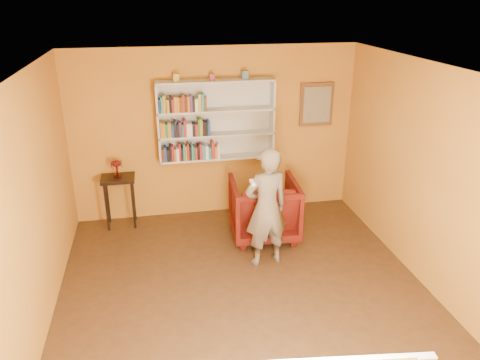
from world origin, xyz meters
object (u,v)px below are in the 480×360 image
object	(u,v)px
console_table	(119,186)
armchair	(264,208)
ruby_lustre	(116,165)
bookshelf	(216,120)
person	(266,208)

from	to	relation	value
console_table	armchair	bearing A→B (deg)	-19.62
armchair	ruby_lustre	bearing A→B (deg)	-15.98
bookshelf	armchair	size ratio (longest dim) A/B	1.82
console_table	ruby_lustre	size ratio (longest dim) A/B	3.04
bookshelf	person	xyz separation A→B (m)	(0.42, -1.65, -0.77)
bookshelf	armchair	bearing A→B (deg)	-58.07
console_table	person	distance (m)	2.47
bookshelf	ruby_lustre	size ratio (longest dim) A/B	6.69
armchair	person	size ratio (longest dim) A/B	0.60
armchair	person	xyz separation A→B (m)	(-0.15, -0.74, 0.37)
bookshelf	person	size ratio (longest dim) A/B	1.10
console_table	ruby_lustre	distance (m)	0.34
console_table	bookshelf	bearing A→B (deg)	5.90
console_table	ruby_lustre	world-z (taller)	ruby_lustre
bookshelf	console_table	xyz separation A→B (m)	(-1.54, -0.16, -0.92)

